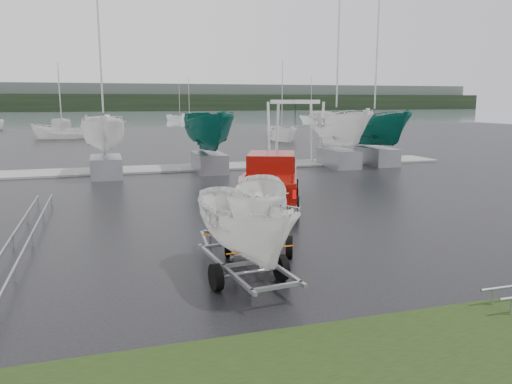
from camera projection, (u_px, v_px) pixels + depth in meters
name	position (u px, v px, depth m)	size (l,w,h in m)	color
ground_plane	(292.00, 212.00, 18.68)	(120.00, 120.00, 0.00)	black
lake	(133.00, 118.00, 112.69)	(300.00, 300.00, 0.00)	gray
dock	(217.00, 167.00, 30.89)	(30.00, 3.00, 0.12)	#999993
treeline	(121.00, 103.00, 177.95)	(300.00, 8.00, 6.00)	black
far_hill	(120.00, 97.00, 185.10)	(300.00, 6.00, 10.00)	#4C5651
pickup_truck	(271.00, 179.00, 19.71)	(4.07, 6.33, 2.00)	maroon
trailer_hitched	(260.00, 163.00, 13.06)	(2.41, 3.78, 4.60)	#93959B
trailer_parked	(246.00, 174.00, 11.04)	(1.84, 3.71, 4.64)	#93959B
boat_hoist	(295.00, 123.00, 31.90)	(3.30, 2.18, 4.12)	silver
keelboat_0	(103.00, 110.00, 26.47)	(2.28, 3.20, 10.44)	#93959B
keelboat_1	(208.00, 105.00, 28.26)	(2.43, 3.20, 7.56)	#93959B
keelboat_2	(340.00, 102.00, 30.40)	(2.50, 3.20, 10.67)	#93959B
keelboat_3	(379.00, 105.00, 31.53)	(2.39, 3.20, 10.56)	#93959B
mast_rack_0	(35.00, 213.00, 16.96)	(0.56, 6.50, 0.06)	#93959B
mast_rack_1	(2.00, 269.00, 11.32)	(0.56, 6.50, 0.06)	#93959B
moored_boat_0	(63.00, 139.00, 53.41)	(2.85, 2.80, 11.22)	white
moored_boat_1	(62.00, 130.00, 68.32)	(2.83, 2.89, 11.50)	white
moored_boat_2	(282.00, 140.00, 51.21)	(2.48, 2.54, 11.16)	white
moored_boat_3	(311.00, 124.00, 84.88)	(2.69, 2.73, 10.98)	white
moored_boat_5	(190.00, 123.00, 87.97)	(3.36, 3.42, 11.87)	white
moored_boat_6	(180.00, 120.00, 100.06)	(2.79, 2.76, 10.81)	white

